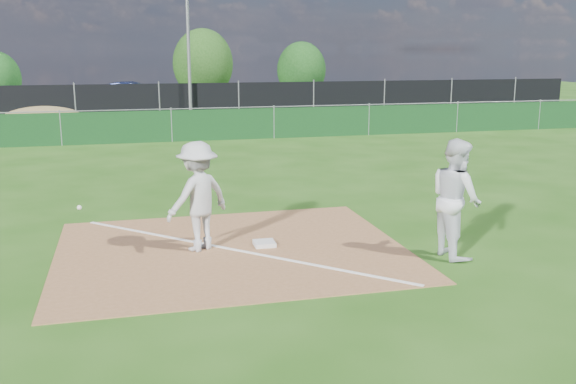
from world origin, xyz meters
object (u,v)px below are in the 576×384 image
(first_base, at_px, (264,243))
(runner, at_px, (456,198))
(car_right, at_px, (255,99))
(tree_mid, at_px, (203,64))
(light_pole, at_px, (188,38))
(car_left, at_px, (43,102))
(car_mid, at_px, (133,96))
(tree_right, at_px, (301,70))
(play_at_first, at_px, (198,196))

(first_base, relative_size, runner, 0.18)
(car_right, bearing_deg, first_base, -173.67)
(tree_mid, bearing_deg, light_pole, -99.97)
(light_pole, xyz_separation_m, car_left, (-7.47, 4.82, -3.32))
(first_base, relative_size, car_right, 0.08)
(car_left, distance_m, car_right, 11.67)
(car_mid, bearing_deg, tree_mid, -25.19)
(runner, height_order, car_left, runner)
(light_pole, relative_size, runner, 3.96)
(car_left, relative_size, tree_right, 0.99)
(runner, xyz_separation_m, car_right, (2.08, 27.57, -0.37))
(first_base, xyz_separation_m, tree_right, (9.71, 32.74, 2.00))
(play_at_first, xyz_separation_m, tree_mid, (4.20, 33.79, 1.53))
(first_base, relative_size, car_mid, 0.07)
(car_left, bearing_deg, light_pole, -117.45)
(play_at_first, bearing_deg, tree_right, 71.60)
(car_left, xyz_separation_m, car_right, (11.67, -0.15, -0.04))
(light_pole, relative_size, first_base, 21.69)
(play_at_first, xyz_separation_m, car_mid, (-0.65, 26.98, -0.14))
(first_base, bearing_deg, tree_right, 73.48)
(runner, bearing_deg, car_mid, 8.28)
(car_left, height_order, car_mid, car_mid)
(car_right, bearing_deg, runner, -166.99)
(car_mid, bearing_deg, first_base, -165.93)
(play_at_first, relative_size, runner, 1.34)
(car_mid, relative_size, car_right, 1.15)
(car_left, relative_size, car_mid, 0.79)
(tree_mid, bearing_deg, play_at_first, -97.09)
(car_left, bearing_deg, play_at_first, -162.99)
(light_pole, height_order, car_left, light_pole)
(car_right, height_order, tree_mid, tree_mid)
(play_at_first, height_order, car_right, play_at_first)
(play_at_first, xyz_separation_m, tree_right, (10.87, 32.67, 1.08))
(light_pole, relative_size, car_left, 2.03)
(play_at_first, bearing_deg, car_left, 101.62)
(runner, relative_size, tree_mid, 0.42)
(play_at_first, distance_m, tree_right, 34.45)
(car_mid, bearing_deg, car_left, 107.66)
(car_mid, height_order, tree_right, tree_right)
(car_left, height_order, tree_right, tree_right)
(first_base, distance_m, play_at_first, 1.47)
(light_pole, xyz_separation_m, tree_right, (8.82, 11.13, -1.95))
(tree_right, bearing_deg, play_at_first, -108.40)
(first_base, relative_size, tree_mid, 0.08)
(tree_mid, bearing_deg, runner, -90.04)
(play_at_first, relative_size, car_left, 0.68)
(car_right, height_order, tree_right, tree_right)
(first_base, xyz_separation_m, play_at_first, (-1.15, 0.07, 0.92))
(tree_right, bearing_deg, car_right, -125.52)
(first_base, distance_m, tree_mid, 34.09)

